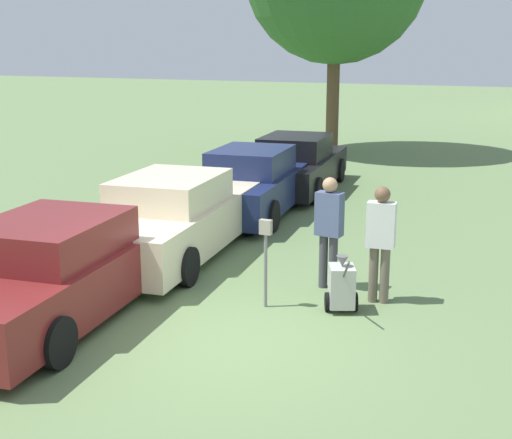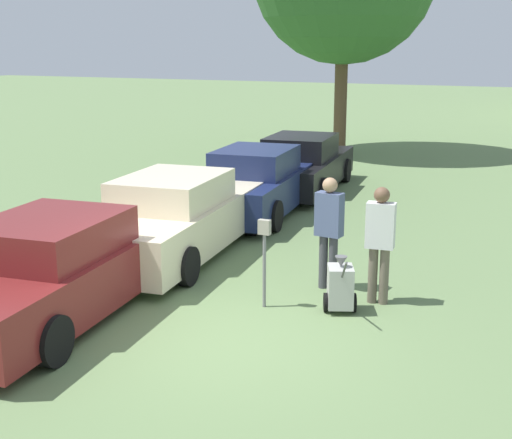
{
  "view_description": "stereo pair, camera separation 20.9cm",
  "coord_description": "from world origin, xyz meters",
  "px_view_note": "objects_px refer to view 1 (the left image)",
  "views": [
    {
      "loc": [
        4.0,
        -7.78,
        3.83
      ],
      "look_at": [
        -0.39,
        2.29,
        1.1
      ],
      "focal_mm": 50.0,
      "sensor_mm": 36.0,
      "label": 1
    },
    {
      "loc": [
        4.19,
        -7.69,
        3.83
      ],
      "look_at": [
        -0.39,
        2.29,
        1.1
      ],
      "focal_mm": 50.0,
      "sensor_mm": 36.0,
      "label": 2
    }
  ],
  "objects_px": {
    "person_worker": "(329,225)",
    "parking_meter": "(266,247)",
    "equipment_cart": "(342,286)",
    "parked_car_black": "(296,165)",
    "parked_car_navy": "(253,183)",
    "parked_car_maroon": "(59,269)",
    "parked_car_cream": "(175,218)",
    "person_supervisor": "(381,237)"
  },
  "relations": [
    {
      "from": "parked_car_black",
      "to": "parked_car_maroon",
      "type": "bearing_deg",
      "value": -96.44
    },
    {
      "from": "parked_car_cream",
      "to": "parked_car_navy",
      "type": "height_order",
      "value": "parked_car_navy"
    },
    {
      "from": "parked_car_maroon",
      "to": "equipment_cart",
      "type": "height_order",
      "value": "parked_car_maroon"
    },
    {
      "from": "parked_car_cream",
      "to": "person_worker",
      "type": "bearing_deg",
      "value": -18.62
    },
    {
      "from": "parked_car_maroon",
      "to": "parked_car_cream",
      "type": "xyz_separation_m",
      "value": [
        0.0,
        3.31,
        0.02
      ]
    },
    {
      "from": "parked_car_cream",
      "to": "equipment_cart",
      "type": "relative_size",
      "value": 5.46
    },
    {
      "from": "person_worker",
      "to": "parking_meter",
      "type": "bearing_deg",
      "value": 70.12
    },
    {
      "from": "parked_car_black",
      "to": "person_worker",
      "type": "xyz_separation_m",
      "value": [
        3.19,
        -7.12,
        0.36
      ]
    },
    {
      "from": "person_supervisor",
      "to": "equipment_cart",
      "type": "relative_size",
      "value": 1.79
    },
    {
      "from": "parked_car_navy",
      "to": "parking_meter",
      "type": "xyz_separation_m",
      "value": [
        2.6,
        -5.45,
        0.24
      ]
    },
    {
      "from": "parked_car_cream",
      "to": "parking_meter",
      "type": "bearing_deg",
      "value": -42.03
    },
    {
      "from": "parked_car_black",
      "to": "person_worker",
      "type": "bearing_deg",
      "value": -72.32
    },
    {
      "from": "equipment_cart",
      "to": "person_worker",
      "type": "bearing_deg",
      "value": 96.02
    },
    {
      "from": "parking_meter",
      "to": "person_worker",
      "type": "xyz_separation_m",
      "value": [
        0.59,
        1.17,
        0.1
      ]
    },
    {
      "from": "equipment_cart",
      "to": "parked_car_maroon",
      "type": "bearing_deg",
      "value": -177.8
    },
    {
      "from": "person_worker",
      "to": "parked_car_navy",
      "type": "bearing_deg",
      "value": -46.42
    },
    {
      "from": "parked_car_black",
      "to": "equipment_cart",
      "type": "relative_size",
      "value": 5.06
    },
    {
      "from": "parked_car_cream",
      "to": "equipment_cart",
      "type": "height_order",
      "value": "parked_car_cream"
    },
    {
      "from": "parking_meter",
      "to": "person_worker",
      "type": "relative_size",
      "value": 0.74
    },
    {
      "from": "parked_car_cream",
      "to": "equipment_cart",
      "type": "distance_m",
      "value": 4.01
    },
    {
      "from": "parked_car_black",
      "to": "equipment_cart",
      "type": "distance_m",
      "value": 8.81
    },
    {
      "from": "parked_car_cream",
      "to": "parked_car_navy",
      "type": "relative_size",
      "value": 1.07
    },
    {
      "from": "parked_car_maroon",
      "to": "parking_meter",
      "type": "relative_size",
      "value": 3.95
    },
    {
      "from": "parked_car_black",
      "to": "equipment_cart",
      "type": "bearing_deg",
      "value": -71.74
    },
    {
      "from": "parked_car_maroon",
      "to": "person_worker",
      "type": "relative_size",
      "value": 2.93
    },
    {
      "from": "parked_car_maroon",
      "to": "parking_meter",
      "type": "height_order",
      "value": "parked_car_maroon"
    },
    {
      "from": "parked_car_navy",
      "to": "person_worker",
      "type": "relative_size",
      "value": 2.81
    },
    {
      "from": "person_supervisor",
      "to": "parked_car_navy",
      "type": "bearing_deg",
      "value": -53.89
    },
    {
      "from": "parked_car_cream",
      "to": "person_supervisor",
      "type": "distance_m",
      "value": 4.22
    },
    {
      "from": "parking_meter",
      "to": "person_worker",
      "type": "bearing_deg",
      "value": 63.22
    },
    {
      "from": "equipment_cart",
      "to": "parked_car_cream",
      "type": "bearing_deg",
      "value": 133.74
    },
    {
      "from": "parked_car_navy",
      "to": "person_supervisor",
      "type": "height_order",
      "value": "person_supervisor"
    },
    {
      "from": "parking_meter",
      "to": "person_supervisor",
      "type": "distance_m",
      "value": 1.73
    },
    {
      "from": "parked_car_cream",
      "to": "person_worker",
      "type": "height_order",
      "value": "person_worker"
    },
    {
      "from": "parked_car_navy",
      "to": "person_worker",
      "type": "bearing_deg",
      "value": -59.76
    },
    {
      "from": "person_worker",
      "to": "person_supervisor",
      "type": "relative_size",
      "value": 1.01
    },
    {
      "from": "parked_car_navy",
      "to": "equipment_cart",
      "type": "bearing_deg",
      "value": -60.96
    },
    {
      "from": "parked_car_navy",
      "to": "parked_car_black",
      "type": "bearing_deg",
      "value": 83.55
    },
    {
      "from": "parked_car_navy",
      "to": "equipment_cart",
      "type": "height_order",
      "value": "parked_car_navy"
    },
    {
      "from": "equipment_cart",
      "to": "parking_meter",
      "type": "bearing_deg",
      "value": 171.69
    },
    {
      "from": "parked_car_cream",
      "to": "person_worker",
      "type": "relative_size",
      "value": 3.01
    },
    {
      "from": "equipment_cart",
      "to": "parked_car_black",
      "type": "bearing_deg",
      "value": 91.56
    }
  ]
}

